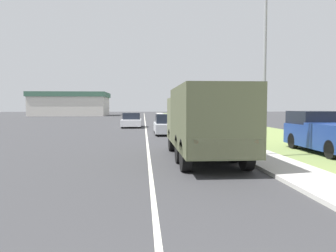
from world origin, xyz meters
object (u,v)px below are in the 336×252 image
object	(u,v)px
car_second_ahead	(132,121)
lamp_post	(260,54)
military_truck	(204,120)
pickup_truck	(327,133)
car_nearest_ahead	(167,125)

from	to	relation	value
car_second_ahead	lamp_post	size ratio (longest dim) A/B	0.69
military_truck	pickup_truck	distance (m)	6.18
pickup_truck	military_truck	bearing A→B (deg)	-165.60
car_second_ahead	pickup_truck	world-z (taller)	pickup_truck
car_second_ahead	car_nearest_ahead	bearing A→B (deg)	-70.84
car_nearest_ahead	lamp_post	size ratio (longest dim) A/B	0.69
military_truck	pickup_truck	bearing A→B (deg)	14.40
car_nearest_ahead	lamp_post	distance (m)	12.46
military_truck	car_second_ahead	size ratio (longest dim) A/B	1.55
car_second_ahead	military_truck	bearing A→B (deg)	-80.26
lamp_post	car_nearest_ahead	bearing A→B (deg)	104.45
car_second_ahead	pickup_truck	size ratio (longest dim) A/B	0.95
military_truck	pickup_truck	xyz separation A→B (m)	(5.95, 1.53, -0.68)
lamp_post	military_truck	bearing A→B (deg)	-166.75
military_truck	car_nearest_ahead	bearing A→B (deg)	92.72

